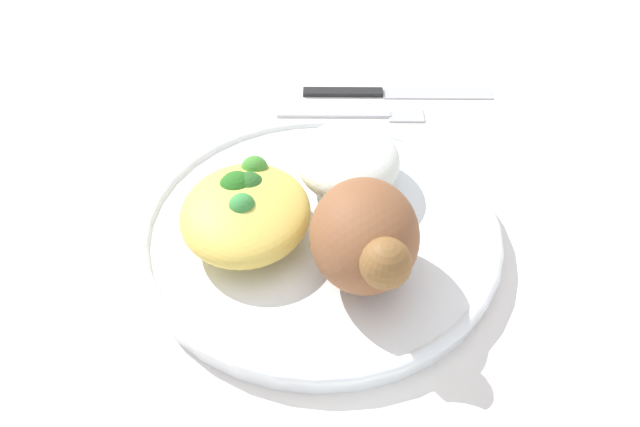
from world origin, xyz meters
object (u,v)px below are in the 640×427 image
(rice_pile, at_px, (348,160))
(fork, at_px, (360,114))
(roasted_chicken, at_px, (366,237))
(mac_cheese_with_broccoli, at_px, (245,210))
(knife, at_px, (381,91))
(plate, at_px, (320,231))

(rice_pile, height_order, fork, rice_pile)
(roasted_chicken, xyz_separation_m, mac_cheese_with_broccoli, (-0.04, -0.09, -0.02))
(knife, bearing_deg, mac_cheese_with_broccoli, -28.20)
(plate, bearing_deg, rice_pile, 157.01)
(rice_pile, bearing_deg, knife, 166.61)
(rice_pile, relative_size, fork, 0.65)
(roasted_chicken, relative_size, knife, 0.53)
(plate, xyz_separation_m, roasted_chicken, (0.05, 0.03, 0.04))
(plate, distance_m, roasted_chicken, 0.07)
(plate, distance_m, knife, 0.21)
(mac_cheese_with_broccoli, distance_m, knife, 0.24)
(roasted_chicken, xyz_separation_m, knife, (-0.25, 0.03, -0.05))
(plate, bearing_deg, knife, 164.12)
(plate, bearing_deg, mac_cheese_with_broccoli, -83.42)
(roasted_chicken, distance_m, rice_pile, 0.10)
(rice_pile, bearing_deg, fork, 173.11)
(plate, relative_size, mac_cheese_with_broccoli, 2.57)
(plate, xyz_separation_m, fork, (-0.17, 0.04, -0.01))
(knife, bearing_deg, fork, -30.95)
(plate, relative_size, roasted_chicken, 2.77)
(fork, bearing_deg, mac_cheese_with_broccoli, -27.58)
(plate, relative_size, fork, 1.96)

